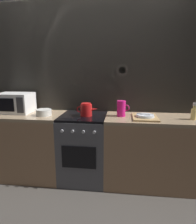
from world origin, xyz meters
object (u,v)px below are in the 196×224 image
at_px(stove_unit, 84,148).
at_px(kettle, 86,110).
at_px(pitcher, 121,108).
at_px(dish_pile, 145,117).
at_px(microwave, 15,103).
at_px(mixing_bowl, 44,112).
at_px(spray_bottle, 194,113).

height_order(stove_unit, kettle, kettle).
relative_size(pitcher, dish_pile, 0.50).
xyz_separation_m(kettle, dish_pile, (0.74, -0.03, -0.06)).
relative_size(microwave, pitcher, 2.30).
height_order(mixing_bowl, pitcher, pitcher).
relative_size(kettle, dish_pile, 0.71).
relative_size(stove_unit, kettle, 3.16).
distance_m(pitcher, spray_bottle, 0.86).
xyz_separation_m(dish_pile, spray_bottle, (0.57, -0.00, 0.06)).
distance_m(mixing_bowl, pitcher, 1.01).
distance_m(microwave, dish_pile, 1.77).
relative_size(kettle, spray_bottle, 1.40).
bearing_deg(kettle, spray_bottle, -1.42).
bearing_deg(kettle, mixing_bowl, -175.54).
height_order(microwave, kettle, microwave).
bearing_deg(spray_bottle, pitcher, 175.48).
distance_m(kettle, spray_bottle, 1.31).
xyz_separation_m(kettle, spray_bottle, (1.31, -0.03, -0.00)).
xyz_separation_m(kettle, pitcher, (0.45, 0.04, 0.02)).
distance_m(stove_unit, pitcher, 0.74).
xyz_separation_m(microwave, kettle, (1.02, -0.08, -0.05)).
relative_size(mixing_bowl, pitcher, 1.00).
xyz_separation_m(mixing_bowl, dish_pile, (1.30, 0.01, -0.02)).
bearing_deg(spray_bottle, dish_pile, 179.83).
relative_size(microwave, dish_pile, 1.15).
bearing_deg(kettle, stove_unit, 159.61).
height_order(kettle, spray_bottle, spray_bottle).
bearing_deg(microwave, pitcher, -1.92).
distance_m(stove_unit, kettle, 0.53).
relative_size(mixing_bowl, spray_bottle, 0.99).
xyz_separation_m(microwave, dish_pile, (1.76, -0.12, -0.12)).
bearing_deg(dish_pile, microwave, 176.25).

